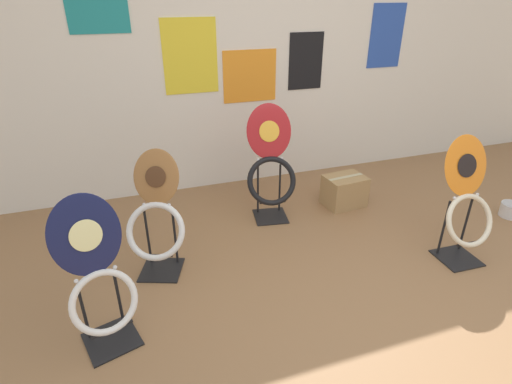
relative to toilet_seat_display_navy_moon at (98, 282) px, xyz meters
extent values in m
plane|color=#8E6642|center=(1.59, -0.52, -0.41)|extent=(14.00, 14.00, 0.00)
cube|color=silver|center=(1.59, 1.83, 0.89)|extent=(8.00, 0.06, 2.60)
cube|color=yellow|center=(0.89, 1.80, 0.87)|extent=(0.48, 0.01, 0.64)
cube|color=black|center=(2.01, 1.80, 0.77)|extent=(0.35, 0.01, 0.53)
cube|color=#284CAD|center=(2.89, 1.80, 0.98)|extent=(0.38, 0.01, 0.61)
cube|color=orange|center=(1.44, 1.80, 0.67)|extent=(0.52, 0.01, 0.48)
cube|color=black|center=(0.01, -0.03, -0.40)|extent=(0.35, 0.35, 0.01)
cylinder|color=black|center=(-0.11, 0.03, -0.22)|extent=(0.02, 0.02, 0.35)
cylinder|color=black|center=(0.08, 0.09, -0.22)|extent=(0.02, 0.02, 0.35)
cylinder|color=black|center=(0.03, -0.10, -0.26)|extent=(0.22, 0.08, 0.02)
torus|color=silver|center=(0.01, -0.05, -0.11)|extent=(0.40, 0.28, 0.34)
ellipsoid|color=#141942|center=(-0.02, 0.07, 0.26)|extent=(0.39, 0.23, 0.44)
ellipsoid|color=beige|center=(-0.02, 0.06, 0.26)|extent=(0.17, 0.09, 0.17)
sphere|color=silver|center=(-0.10, -0.01, 0.04)|extent=(0.02, 0.02, 0.02)
sphere|color=silver|center=(0.09, 0.05, 0.04)|extent=(0.02, 0.02, 0.02)
cube|color=black|center=(2.46, -0.03, -0.40)|extent=(0.29, 0.29, 0.01)
cylinder|color=black|center=(2.37, 0.06, -0.17)|extent=(0.02, 0.02, 0.45)
cylinder|color=black|center=(2.57, 0.06, -0.17)|extent=(0.02, 0.02, 0.45)
cylinder|color=black|center=(2.46, -0.11, -0.22)|extent=(0.22, 0.03, 0.02)
torus|color=beige|center=(2.46, -0.05, -0.06)|extent=(0.39, 0.23, 0.35)
ellipsoid|color=orange|center=(2.47, 0.10, 0.30)|extent=(0.36, 0.17, 0.42)
ellipsoid|color=black|center=(2.47, 0.09, 0.30)|extent=(0.16, 0.06, 0.16)
sphere|color=silver|center=(2.37, 0.03, 0.09)|extent=(0.02, 0.02, 0.02)
sphere|color=silver|center=(2.56, 0.03, 0.09)|extent=(0.02, 0.02, 0.02)
cube|color=black|center=(1.36, 0.99, -0.40)|extent=(0.32, 0.32, 0.01)
cylinder|color=black|center=(1.28, 1.10, -0.17)|extent=(0.02, 0.02, 0.45)
cylinder|color=black|center=(1.47, 1.07, -0.17)|extent=(0.02, 0.02, 0.45)
cylinder|color=black|center=(1.35, 0.92, -0.22)|extent=(0.22, 0.05, 0.02)
torus|color=black|center=(1.36, 0.97, -0.04)|extent=(0.45, 0.29, 0.40)
ellipsoid|color=#AD1E23|center=(1.38, 1.12, 0.34)|extent=(0.40, 0.21, 0.45)
ellipsoid|color=yellow|center=(1.38, 1.10, 0.35)|extent=(0.18, 0.08, 0.17)
sphere|color=silver|center=(1.27, 1.07, 0.12)|extent=(0.02, 0.02, 0.02)
sphere|color=silver|center=(1.47, 1.04, 0.12)|extent=(0.02, 0.02, 0.02)
cube|color=black|center=(0.35, 0.53, -0.40)|extent=(0.36, 0.36, 0.01)
cylinder|color=black|center=(0.29, 0.65, -0.18)|extent=(0.02, 0.02, 0.44)
cylinder|color=black|center=(0.48, 0.58, -0.18)|extent=(0.02, 0.02, 0.44)
cylinder|color=black|center=(0.33, 0.46, -0.22)|extent=(0.22, 0.10, 0.02)
torus|color=silver|center=(0.35, 0.51, -0.06)|extent=(0.46, 0.37, 0.36)
ellipsoid|color=#936033|center=(0.40, 0.67, 0.27)|extent=(0.35, 0.26, 0.36)
ellipsoid|color=#4C2D19|center=(0.40, 0.65, 0.27)|extent=(0.15, 0.10, 0.14)
sphere|color=silver|center=(0.30, 0.63, 0.09)|extent=(0.02, 0.02, 0.02)
sphere|color=silver|center=(0.46, 0.57, 0.09)|extent=(0.02, 0.02, 0.02)
cylinder|color=silver|center=(3.38, 0.33, -0.34)|extent=(0.18, 0.18, 0.12)
cube|color=#A37F51|center=(2.09, 0.99, -0.26)|extent=(0.38, 0.30, 0.28)
cube|color=#B7AD89|center=(2.09, 0.99, -0.12)|extent=(0.35, 0.07, 0.00)
camera|label=1|loc=(0.26, -1.86, 1.39)|focal=28.00mm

